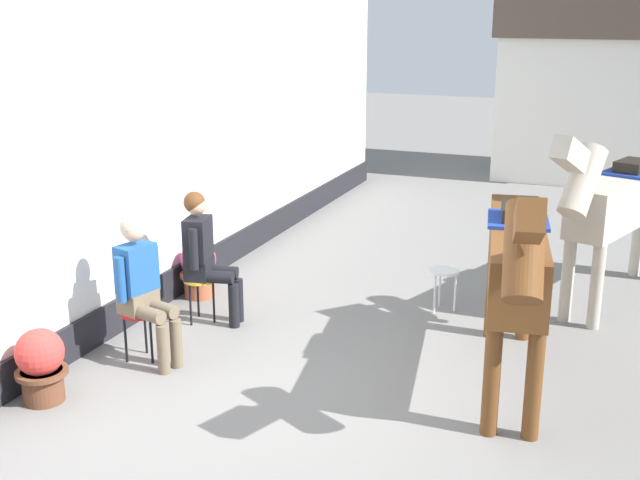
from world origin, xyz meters
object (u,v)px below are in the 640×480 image
(saddled_horse_far, at_px, (621,201))
(flower_planter_inner_near, at_px, (41,364))
(seated_visitor_far, at_px, (205,251))
(seated_visitor_near, at_px, (142,282))
(spare_stool_white, at_px, (444,275))
(flower_planter_farthest, at_px, (199,268))
(saddled_horse_near, at_px, (516,259))

(saddled_horse_far, xyz_separation_m, flower_planter_inner_near, (-4.30, -4.19, -0.82))
(seated_visitor_far, bearing_deg, saddled_horse_far, 29.12)
(seated_visitor_near, distance_m, saddled_horse_far, 5.09)
(seated_visitor_far, relative_size, saddled_horse_far, 0.48)
(seated_visitor_near, distance_m, spare_stool_white, 3.23)
(flower_planter_inner_near, xyz_separation_m, spare_stool_white, (2.62, 3.26, 0.07))
(saddled_horse_far, bearing_deg, flower_planter_farthest, -160.54)
(flower_planter_farthest, height_order, spare_stool_white, flower_planter_farthest)
(saddled_horse_near, bearing_deg, saddled_horse_far, 73.54)
(saddled_horse_near, height_order, saddled_horse_far, same)
(saddled_horse_far, xyz_separation_m, flower_planter_farthest, (-4.34, -1.53, -0.82))
(seated_visitor_far, xyz_separation_m, spare_stool_white, (2.20, 1.24, -0.38))
(saddled_horse_near, bearing_deg, flower_planter_inner_near, -154.49)
(spare_stool_white, bearing_deg, saddled_horse_far, 28.90)
(seated_visitor_near, height_order, flower_planter_inner_near, seated_visitor_near)
(saddled_horse_far, distance_m, spare_stool_white, 2.06)
(flower_planter_inner_near, relative_size, flower_planter_farthest, 1.00)
(seated_visitor_far, height_order, saddled_horse_near, saddled_horse_near)
(seated_visitor_far, bearing_deg, saddled_horse_near, -5.97)
(flower_planter_inner_near, bearing_deg, seated_visitor_near, 69.61)
(saddled_horse_far, height_order, flower_planter_inner_near, saddled_horse_far)
(saddled_horse_far, xyz_separation_m, spare_stool_white, (-1.68, -0.93, -0.76))
(seated_visitor_far, relative_size, saddled_horse_near, 0.47)
(seated_visitor_near, bearing_deg, saddled_horse_near, 12.71)
(seated_visitor_far, xyz_separation_m, saddled_horse_near, (3.15, -0.33, 0.38))
(seated_visitor_near, relative_size, spare_stool_white, 3.02)
(saddled_horse_near, distance_m, flower_planter_inner_near, 4.03)
(seated_visitor_far, height_order, saddled_horse_far, saddled_horse_far)
(saddled_horse_far, bearing_deg, seated_visitor_far, -150.88)
(seated_visitor_near, xyz_separation_m, saddled_horse_far, (3.93, 3.21, 0.38))
(saddled_horse_near, height_order, flower_planter_farthest, saddled_horse_near)
(flower_planter_inner_near, relative_size, spare_stool_white, 1.39)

